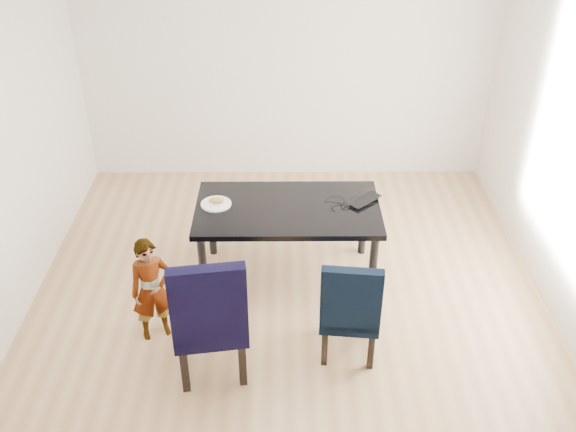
{
  "coord_description": "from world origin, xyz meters",
  "views": [
    {
      "loc": [
        -0.03,
        -4.21,
        3.67
      ],
      "look_at": [
        0.0,
        0.2,
        0.85
      ],
      "focal_mm": 40.0,
      "sensor_mm": 36.0,
      "label": 1
    }
  ],
  "objects_px": {
    "chair_left": "(209,310)",
    "laptop": "(361,198)",
    "child": "(152,290)",
    "plate": "(216,204)",
    "dining_table": "(288,243)",
    "chair_right": "(350,304)"
  },
  "relations": [
    {
      "from": "chair_left",
      "to": "laptop",
      "type": "relative_size",
      "value": 3.43
    },
    {
      "from": "child",
      "to": "plate",
      "type": "xyz_separation_m",
      "value": [
        0.46,
        0.8,
        0.3
      ]
    },
    {
      "from": "chair_left",
      "to": "dining_table",
      "type": "bearing_deg",
      "value": 54.21
    },
    {
      "from": "chair_left",
      "to": "plate",
      "type": "height_order",
      "value": "chair_left"
    },
    {
      "from": "dining_table",
      "to": "chair_left",
      "type": "bearing_deg",
      "value": -117.59
    },
    {
      "from": "dining_table",
      "to": "chair_right",
      "type": "distance_m",
      "value": 1.06
    },
    {
      "from": "child",
      "to": "plate",
      "type": "height_order",
      "value": "child"
    },
    {
      "from": "chair_left",
      "to": "plate",
      "type": "bearing_deg",
      "value": 83.73
    },
    {
      "from": "dining_table",
      "to": "chair_right",
      "type": "relative_size",
      "value": 1.72
    },
    {
      "from": "plate",
      "to": "laptop",
      "type": "distance_m",
      "value": 1.27
    },
    {
      "from": "chair_right",
      "to": "child",
      "type": "bearing_deg",
      "value": 179.62
    },
    {
      "from": "chair_right",
      "to": "child",
      "type": "distance_m",
      "value": 1.56
    },
    {
      "from": "dining_table",
      "to": "child",
      "type": "relative_size",
      "value": 1.75
    },
    {
      "from": "chair_right",
      "to": "dining_table",
      "type": "bearing_deg",
      "value": 123.0
    },
    {
      "from": "child",
      "to": "laptop",
      "type": "distance_m",
      "value": 1.96
    },
    {
      "from": "plate",
      "to": "laptop",
      "type": "relative_size",
      "value": 0.82
    },
    {
      "from": "child",
      "to": "laptop",
      "type": "xyz_separation_m",
      "value": [
        1.72,
        0.88,
        0.3
      ]
    },
    {
      "from": "child",
      "to": "chair_right",
      "type": "bearing_deg",
      "value": -29.81
    },
    {
      "from": "child",
      "to": "plate",
      "type": "bearing_deg",
      "value": 37.48
    },
    {
      "from": "chair_left",
      "to": "laptop",
      "type": "bearing_deg",
      "value": 36.95
    },
    {
      "from": "chair_right",
      "to": "chair_left",
      "type": "bearing_deg",
      "value": -164.26
    },
    {
      "from": "dining_table",
      "to": "plate",
      "type": "xyz_separation_m",
      "value": [
        -0.62,
        0.04,
        0.38
      ]
    }
  ]
}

